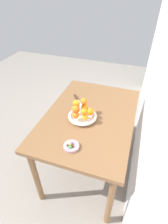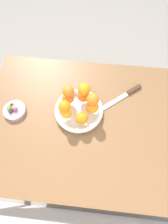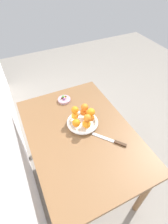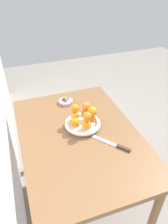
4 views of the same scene
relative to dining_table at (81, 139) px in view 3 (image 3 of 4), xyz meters
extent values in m
plane|color=gray|center=(0.00, 0.00, -0.65)|extent=(6.00, 6.00, 0.00)
cube|color=brown|center=(0.00, 0.00, 0.07)|extent=(1.10, 0.76, 0.04)
cylinder|color=brown|center=(-0.49, -0.32, -0.30)|extent=(0.05, 0.05, 0.70)
cylinder|color=brown|center=(0.49, -0.32, -0.30)|extent=(0.05, 0.05, 0.70)
cylinder|color=brown|center=(0.49, 0.32, -0.30)|extent=(0.05, 0.05, 0.70)
cylinder|color=white|center=(0.07, -0.05, 0.10)|extent=(0.20, 0.20, 0.01)
torus|color=white|center=(0.07, -0.05, 0.12)|extent=(0.24, 0.24, 0.03)
cylinder|color=#B28C99|center=(0.39, -0.02, 0.10)|extent=(0.11, 0.11, 0.02)
sphere|color=orange|center=(0.04, 0.02, 0.16)|extent=(0.06, 0.06, 0.06)
sphere|color=orange|center=(0.00, -0.05, 0.16)|extent=(0.06, 0.06, 0.06)
sphere|color=orange|center=(0.05, -0.10, 0.16)|extent=(0.06, 0.06, 0.06)
sphere|color=orange|center=(0.12, -0.08, 0.16)|extent=(0.06, 0.06, 0.06)
sphere|color=orange|center=(0.12, -0.01, 0.16)|extent=(0.06, 0.06, 0.06)
sphere|color=orange|center=(0.04, -0.11, 0.22)|extent=(0.06, 0.06, 0.06)
sphere|color=orange|center=(0.12, -0.09, 0.21)|extent=(0.06, 0.06, 0.06)
sphere|color=orange|center=(0.12, -0.01, 0.21)|extent=(0.06, 0.06, 0.06)
sphere|color=orange|center=(0.00, -0.05, 0.22)|extent=(0.06, 0.06, 0.06)
sphere|color=#472819|center=(0.41, -0.04, 0.12)|extent=(0.02, 0.02, 0.02)
sphere|color=#8C4C99|center=(0.38, -0.02, 0.12)|extent=(0.02, 0.02, 0.02)
sphere|color=gold|center=(0.39, -0.03, 0.12)|extent=(0.02, 0.02, 0.02)
sphere|color=#472819|center=(0.40, 0.00, 0.12)|extent=(0.02, 0.02, 0.02)
sphere|color=#4C9947|center=(0.41, -0.01, 0.12)|extent=(0.02, 0.02, 0.02)
sphere|color=#4C9947|center=(0.42, -0.02, 0.12)|extent=(0.02, 0.02, 0.02)
sphere|color=#472819|center=(0.39, -0.01, 0.12)|extent=(0.01, 0.01, 0.01)
cube|color=#3F2819|center=(-0.22, -0.21, 0.10)|extent=(0.08, 0.07, 0.01)
cube|color=silver|center=(-0.12, -0.13, 0.09)|extent=(0.15, 0.12, 0.01)
camera|label=1|loc=(1.14, 0.33, 1.05)|focal=28.00mm
camera|label=2|loc=(0.00, 0.33, 0.90)|focal=28.00mm
camera|label=3|loc=(-0.75, 0.33, 1.12)|focal=28.00mm
camera|label=4|loc=(-1.02, 0.33, 1.04)|focal=35.00mm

